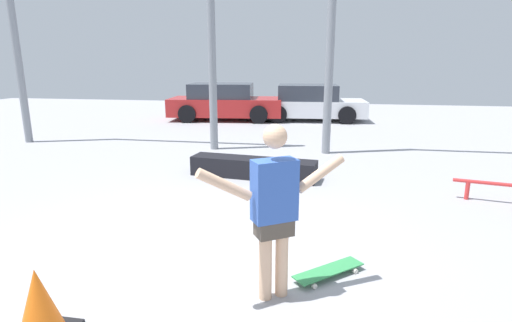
% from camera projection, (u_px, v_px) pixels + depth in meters
% --- Properties ---
extents(ground_plane, '(36.00, 36.00, 0.00)m').
position_uv_depth(ground_plane, '(204.00, 250.00, 4.82)').
color(ground_plane, '#9E9EA3').
extents(skateboarder, '(1.28, 0.85, 1.69)m').
position_uv_depth(skateboarder, '(274.00, 205.00, 3.65)').
color(skateboarder, '#DBAD89').
rests_on(skateboarder, ground_plane).
extents(skateboard, '(0.76, 0.71, 0.08)m').
position_uv_depth(skateboard, '(329.00, 271.00, 4.22)').
color(skateboard, '#338C4C').
rests_on(skateboard, ground_plane).
extents(grind_box, '(2.52, 0.81, 0.38)m').
position_uv_depth(grind_box, '(253.00, 168.00, 7.82)').
color(grind_box, black).
rests_on(grind_box, ground_plane).
extents(parked_car_red, '(4.46, 2.33, 1.40)m').
position_uv_depth(parked_car_red, '(225.00, 102.00, 15.49)').
color(parked_car_red, red).
rests_on(parked_car_red, ground_plane).
extents(parked_car_white, '(4.15, 2.23, 1.36)m').
position_uv_depth(parked_car_white, '(310.00, 103.00, 15.40)').
color(parked_car_white, white).
rests_on(parked_car_white, ground_plane).
extents(traffic_cone, '(0.46, 0.46, 0.62)m').
position_uv_depth(traffic_cone, '(39.00, 304.00, 3.24)').
color(traffic_cone, black).
rests_on(traffic_cone, ground_plane).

